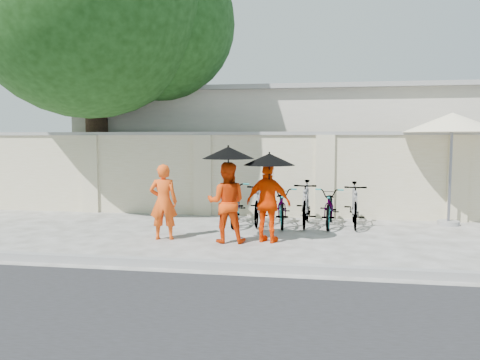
# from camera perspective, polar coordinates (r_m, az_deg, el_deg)

# --- Properties ---
(ground) EXTENTS (80.00, 80.00, 0.00)m
(ground) POSITION_cam_1_polar(r_m,az_deg,el_deg) (8.67, -2.88, -7.67)
(ground) COLOR beige
(kerb) EXTENTS (40.00, 0.16, 0.12)m
(kerb) POSITION_cam_1_polar(r_m,az_deg,el_deg) (7.05, -5.81, -10.16)
(kerb) COLOR gray
(kerb) RESTS_ON ground
(compound_wall) EXTENTS (20.00, 0.30, 2.00)m
(compound_wall) POSITION_cam_1_polar(r_m,az_deg,el_deg) (11.53, 5.31, 0.50)
(compound_wall) COLOR beige
(compound_wall) RESTS_ON ground
(building_behind) EXTENTS (14.00, 6.00, 3.20)m
(building_behind) POSITION_cam_1_polar(r_m,az_deg,el_deg) (15.27, 10.05, 3.80)
(building_behind) COLOR beige
(building_behind) RESTS_ON ground
(shade_tree) EXTENTS (6.70, 6.20, 8.20)m
(shade_tree) POSITION_cam_1_polar(r_m,az_deg,el_deg) (12.89, -17.06, 19.16)
(shade_tree) COLOR #503726
(shade_tree) RESTS_ON ground
(monk_left) EXTENTS (0.57, 0.43, 1.43)m
(monk_left) POSITION_cam_1_polar(r_m,az_deg,el_deg) (8.97, -9.32, -2.65)
(monk_left) COLOR #FF5213
(monk_left) RESTS_ON ground
(monk_center) EXTENTS (0.77, 0.62, 1.48)m
(monk_center) POSITION_cam_1_polar(r_m,az_deg,el_deg) (8.60, -1.65, -2.74)
(monk_center) COLOR #EA3C08
(monk_center) RESTS_ON ground
(parasol_center) EXTENTS (0.95, 0.95, 0.93)m
(parasol_center) POSITION_cam_1_polar(r_m,az_deg,el_deg) (8.44, -1.44, 3.35)
(parasol_center) COLOR black
(parasol_center) RESTS_ON ground
(monk_right) EXTENTS (0.93, 0.60, 1.47)m
(monk_right) POSITION_cam_1_polar(r_m,az_deg,el_deg) (8.61, 3.48, -2.80)
(monk_right) COLOR #F83A00
(monk_right) RESTS_ON ground
(parasol_right) EXTENTS (0.94, 0.94, 0.82)m
(parasol_right) POSITION_cam_1_polar(r_m,az_deg,el_deg) (8.45, 3.59, 2.54)
(parasol_right) COLOR black
(parasol_right) RESTS_ON ground
(patio_umbrella) EXTENTS (2.73, 2.73, 2.48)m
(patio_umbrella) POSITION_cam_1_polar(r_m,az_deg,el_deg) (11.24, 24.45, 6.26)
(patio_umbrella) COLOR gray
(patio_umbrella) RESTS_ON ground
(bike_0) EXTENTS (0.83, 1.91, 0.98)m
(bike_0) POSITION_cam_1_polar(r_m,az_deg,el_deg) (10.49, -0.53, -2.74)
(bike_0) COLOR slate
(bike_0) RESTS_ON ground
(bike_1) EXTENTS (0.47, 1.58, 0.95)m
(bike_1) POSITION_cam_1_polar(r_m,az_deg,el_deg) (10.43, 2.31, -2.87)
(bike_1) COLOR slate
(bike_1) RESTS_ON ground
(bike_2) EXTENTS (0.75, 1.72, 0.88)m
(bike_2) POSITION_cam_1_polar(r_m,az_deg,el_deg) (10.34, 5.15, -3.15)
(bike_2) COLOR slate
(bike_2) RESTS_ON ground
(bike_3) EXTENTS (0.54, 1.68, 1.00)m
(bike_3) POSITION_cam_1_polar(r_m,az_deg,el_deg) (10.32, 8.05, -2.85)
(bike_3) COLOR slate
(bike_3) RESTS_ON ground
(bike_4) EXTENTS (0.70, 1.70, 0.87)m
(bike_4) POSITION_cam_1_polar(r_m,az_deg,el_deg) (10.39, 10.93, -3.18)
(bike_4) COLOR slate
(bike_4) RESTS_ON ground
(bike_5) EXTENTS (0.52, 1.63, 0.97)m
(bike_5) POSITION_cam_1_polar(r_m,az_deg,el_deg) (10.45, 13.79, -2.93)
(bike_5) COLOR slate
(bike_5) RESTS_ON ground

